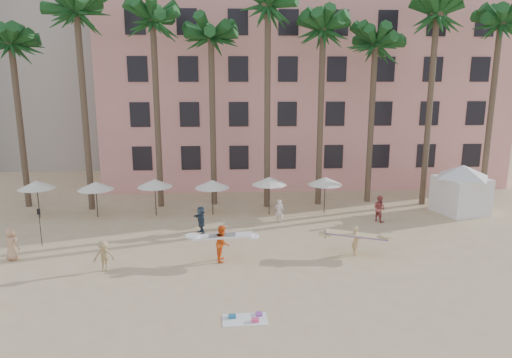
{
  "coord_description": "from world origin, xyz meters",
  "views": [
    {
      "loc": [
        0.34,
        -18.67,
        9.44
      ],
      "look_at": [
        1.71,
        6.0,
        4.0
      ],
      "focal_mm": 32.0,
      "sensor_mm": 36.0,
      "label": 1
    }
  ],
  "objects_px": {
    "cabana": "(462,185)",
    "carrier_white": "(222,242)",
    "pink_hotel": "(299,94)",
    "carrier_yellow": "(356,238)"
  },
  "relations": [
    {
      "from": "pink_hotel",
      "to": "cabana",
      "type": "xyz_separation_m",
      "value": [
        9.71,
        -13.95,
        -5.93
      ]
    },
    {
      "from": "cabana",
      "to": "carrier_white",
      "type": "relative_size",
      "value": 1.72
    },
    {
      "from": "cabana",
      "to": "pink_hotel",
      "type": "bearing_deg",
      "value": 124.82
    },
    {
      "from": "pink_hotel",
      "to": "carrier_white",
      "type": "xyz_separation_m",
      "value": [
        -7.17,
        -21.86,
        -6.97
      ]
    },
    {
      "from": "carrier_yellow",
      "to": "carrier_white",
      "type": "bearing_deg",
      "value": -176.6
    },
    {
      "from": "pink_hotel",
      "to": "cabana",
      "type": "distance_m",
      "value": 18.0
    },
    {
      "from": "pink_hotel",
      "to": "carrier_white",
      "type": "distance_m",
      "value": 24.04
    },
    {
      "from": "carrier_white",
      "to": "pink_hotel",
      "type": "bearing_deg",
      "value": 71.84
    },
    {
      "from": "pink_hotel",
      "to": "cabana",
      "type": "relative_size",
      "value": 6.4
    },
    {
      "from": "carrier_yellow",
      "to": "carrier_white",
      "type": "xyz_separation_m",
      "value": [
        -7.26,
        -0.43,
        0.09
      ]
    }
  ]
}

